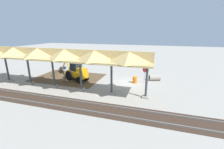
# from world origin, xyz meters

# --- Properties ---
(ground_plane) EXTENTS (120.00, 120.00, 0.00)m
(ground_plane) POSITION_xyz_m (0.00, 0.00, 0.00)
(ground_plane) COLOR #9E998E
(dirt_work_zone) EXTENTS (10.04, 7.00, 0.01)m
(dirt_work_zone) POSITION_xyz_m (9.24, 0.14, 0.00)
(dirt_work_zone) COLOR brown
(dirt_work_zone) RESTS_ON ground
(platform_canopy) EXTENTS (24.02, 3.20, 4.90)m
(platform_canopy) POSITION_xyz_m (8.69, 4.17, 4.18)
(platform_canopy) COLOR #9E998E
(platform_canopy) RESTS_ON ground
(rail_tracks) EXTENTS (60.00, 2.58, 0.15)m
(rail_tracks) POSITION_xyz_m (0.00, 7.88, 0.03)
(rail_tracks) COLOR slate
(rail_tracks) RESTS_ON ground
(stop_sign) EXTENTS (0.60, 0.51, 2.21)m
(stop_sign) POSITION_xyz_m (-2.09, -0.85, 1.59)
(stop_sign) COLOR gray
(stop_sign) RESTS_ON ground
(backhoe) EXTENTS (5.27, 2.88, 2.82)m
(backhoe) POSITION_xyz_m (7.36, 0.88, 1.26)
(backhoe) COLOR orange
(backhoe) RESTS_ON ground
(dirt_mound) EXTENTS (5.95, 5.95, 2.32)m
(dirt_mound) POSITION_xyz_m (11.26, -0.64, 0.00)
(dirt_mound) COLOR brown
(dirt_mound) RESTS_ON ground
(concrete_pipe) EXTENTS (1.75, 1.33, 0.88)m
(concrete_pipe) POSITION_xyz_m (-3.46, -2.21, 0.44)
(concrete_pipe) COLOR #9E9384
(concrete_pipe) RESTS_ON ground
(traffic_barrel) EXTENTS (0.56, 0.56, 0.90)m
(traffic_barrel) POSITION_xyz_m (-0.88, -0.27, 0.45)
(traffic_barrel) COLOR orange
(traffic_barrel) RESTS_ON ground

